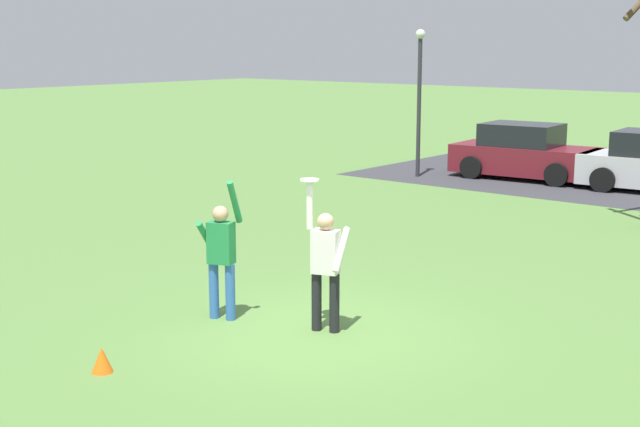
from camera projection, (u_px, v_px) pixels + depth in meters
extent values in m
plane|color=#567F3D|center=(317.00, 331.00, 12.09)|extent=(120.00, 120.00, 0.00)
cylinder|color=black|center=(334.00, 303.00, 11.97)|extent=(0.14, 0.14, 0.82)
cylinder|color=black|center=(317.00, 301.00, 12.06)|extent=(0.14, 0.14, 0.82)
cube|color=silver|center=(326.00, 252.00, 11.88)|extent=(0.41, 0.33, 0.60)
sphere|color=tan|center=(326.00, 222.00, 11.80)|extent=(0.23, 0.23, 0.23)
cylinder|color=silver|center=(341.00, 250.00, 11.80)|extent=(0.22, 0.48, 0.58)
cylinder|color=silver|center=(310.00, 205.00, 11.84)|extent=(0.09, 0.09, 0.66)
cylinder|color=#3366B7|center=(214.00, 290.00, 12.60)|extent=(0.14, 0.14, 0.82)
cylinder|color=#3366B7|center=(230.00, 292.00, 12.51)|extent=(0.14, 0.14, 0.82)
cube|color=#238447|center=(221.00, 243.00, 12.42)|extent=(0.41, 0.33, 0.60)
sphere|color=tan|center=(220.00, 214.00, 12.34)|extent=(0.23, 0.23, 0.23)
cylinder|color=#238447|center=(207.00, 238.00, 12.48)|extent=(0.22, 0.48, 0.58)
cylinder|color=#238447|center=(235.00, 202.00, 12.23)|extent=(0.18, 0.35, 0.65)
cylinder|color=white|center=(310.00, 180.00, 11.77)|extent=(0.25, 0.25, 0.02)
cube|color=maroon|center=(526.00, 160.00, 25.45)|extent=(4.23, 2.12, 0.80)
cube|color=black|center=(522.00, 135.00, 25.40)|extent=(2.22, 1.80, 0.64)
cylinder|color=black|center=(579.00, 167.00, 25.52)|extent=(0.68, 0.27, 0.66)
cylinder|color=black|center=(557.00, 175.00, 24.05)|extent=(0.68, 0.27, 0.66)
cylinder|color=black|center=(497.00, 160.00, 26.94)|extent=(0.68, 0.27, 0.66)
cylinder|color=black|center=(471.00, 167.00, 25.48)|extent=(0.68, 0.27, 0.66)
cylinder|color=black|center=(623.00, 172.00, 24.64)|extent=(0.68, 0.27, 0.66)
cylinder|color=black|center=(603.00, 180.00, 23.18)|extent=(0.68, 0.27, 0.66)
cylinder|color=#2D2D33|center=(419.00, 108.00, 25.54)|extent=(0.12, 0.12, 4.00)
sphere|color=silver|center=(421.00, 34.00, 25.13)|extent=(0.28, 0.28, 0.28)
cone|color=orange|center=(102.00, 360.00, 10.55)|extent=(0.26, 0.26, 0.32)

